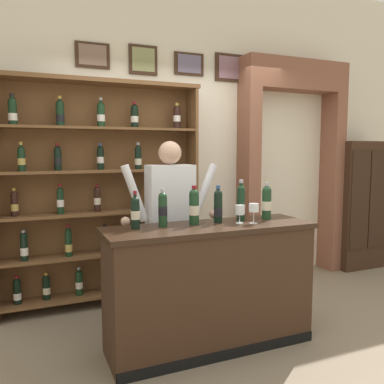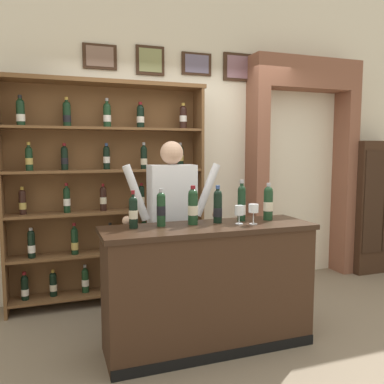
{
  "view_description": "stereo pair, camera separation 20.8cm",
  "coord_description": "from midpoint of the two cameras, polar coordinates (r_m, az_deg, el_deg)",
  "views": [
    {
      "loc": [
        -1.53,
        -2.75,
        1.57
      ],
      "look_at": [
        -0.26,
        0.21,
        1.23
      ],
      "focal_mm": 37.19,
      "sensor_mm": 36.0,
      "label": 1
    },
    {
      "loc": [
        -1.34,
        -2.83,
        1.57
      ],
      "look_at": [
        -0.26,
        0.21,
        1.23
      ],
      "focal_mm": 37.19,
      "sensor_mm": 36.0,
      "label": 2
    }
  ],
  "objects": [
    {
      "name": "tasting_bottle_bianco",
      "position": [
        3.2,
        5.56,
        -2.03
      ],
      "size": [
        0.07,
        0.07,
        0.3
      ],
      "color": "black",
      "rests_on": "tasting_counter"
    },
    {
      "name": "wine_glass_spare",
      "position": [
        3.18,
        8.64,
        -2.78
      ],
      "size": [
        0.07,
        0.07,
        0.15
      ],
      "color": "silver",
      "rests_on": "tasting_counter"
    },
    {
      "name": "tasting_bottle_riserva",
      "position": [
        3.32,
        8.91,
        -1.55
      ],
      "size": [
        0.07,
        0.07,
        0.34
      ],
      "color": "black",
      "rests_on": "tasting_counter"
    },
    {
      "name": "tasting_bottle_grappa",
      "position": [
        3.05,
        -2.51,
        -2.33
      ],
      "size": [
        0.07,
        0.07,
        0.29
      ],
      "color": "#19381E",
      "rests_on": "tasting_counter"
    },
    {
      "name": "wine_glass_left",
      "position": [
        3.18,
        10.67,
        -2.48
      ],
      "size": [
        0.08,
        0.08,
        0.16
      ],
      "color": "silver",
      "rests_on": "tasting_counter"
    },
    {
      "name": "ground_plane",
      "position": [
        3.51,
        7.36,
        -20.74
      ],
      "size": [
        14.0,
        14.0,
        0.02
      ],
      "primitive_type": "cube",
      "color": "#7A6B56"
    },
    {
      "name": "archway_doorway",
      "position": [
        5.14,
        16.15,
        5.24
      ],
      "size": [
        1.42,
        0.45,
        2.65
      ],
      "color": "brown",
      "rests_on": "ground"
    },
    {
      "name": "shopkeeper",
      "position": [
        3.51,
        -1.18,
        -3.06
      ],
      "size": [
        0.91,
        0.22,
        1.65
      ],
      "color": "#2D3347",
      "rests_on": "ground"
    },
    {
      "name": "tasting_bottle_super_tuscan",
      "position": [
        3.12,
        2.04,
        -2.02
      ],
      "size": [
        0.08,
        0.08,
        0.31
      ],
      "color": "#19381E",
      "rests_on": "tasting_counter"
    },
    {
      "name": "back_wall",
      "position": [
        4.55,
        -1.07,
        8.85
      ],
      "size": [
        12.0,
        0.19,
        3.58
      ],
      "color": "beige",
      "rests_on": "ground"
    },
    {
      "name": "tasting_bottle_chianti",
      "position": [
        2.99,
        -6.46,
        -2.78
      ],
      "size": [
        0.07,
        0.07,
        0.28
      ],
      "color": "black",
      "rests_on": "tasting_counter"
    },
    {
      "name": "tasting_counter",
      "position": [
        3.24,
        4.29,
        -13.42
      ],
      "size": [
        1.67,
        0.53,
        0.99
      ],
      "color": "#382316",
      "rests_on": "ground"
    },
    {
      "name": "side_cabinet",
      "position": [
        5.73,
        25.26,
        -1.84
      ],
      "size": [
        0.66,
        0.42,
        1.68
      ],
      "color": "#382316",
      "rests_on": "ground"
    },
    {
      "name": "tasting_bottle_vin_santo",
      "position": [
        3.4,
        12.6,
        -1.5
      ],
      "size": [
        0.08,
        0.08,
        0.31
      ],
      "color": "#19381E",
      "rests_on": "tasting_counter"
    },
    {
      "name": "wine_shelf",
      "position": [
        4.11,
        -10.65,
        0.35
      ],
      "size": [
        2.02,
        0.3,
        2.25
      ],
      "color": "brown",
      "rests_on": "ground"
    }
  ]
}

